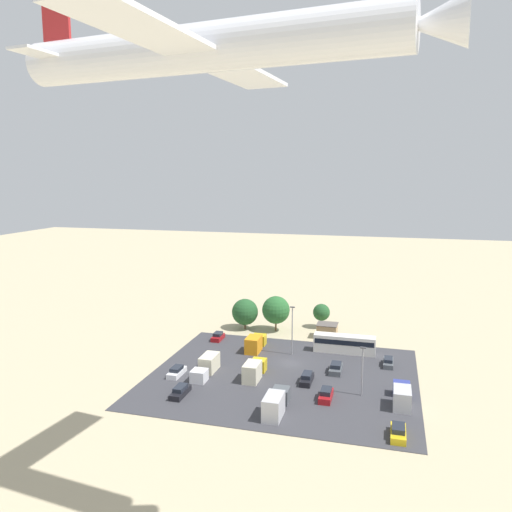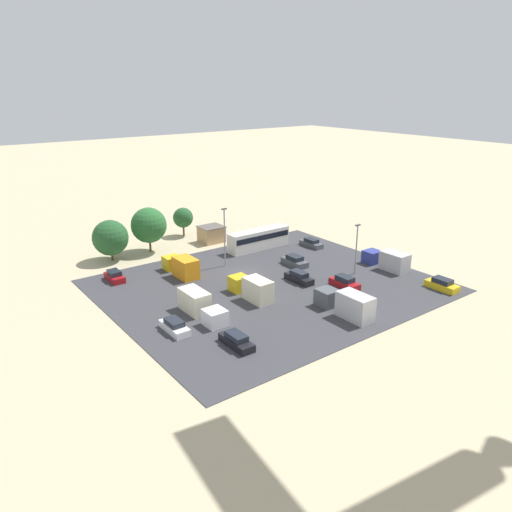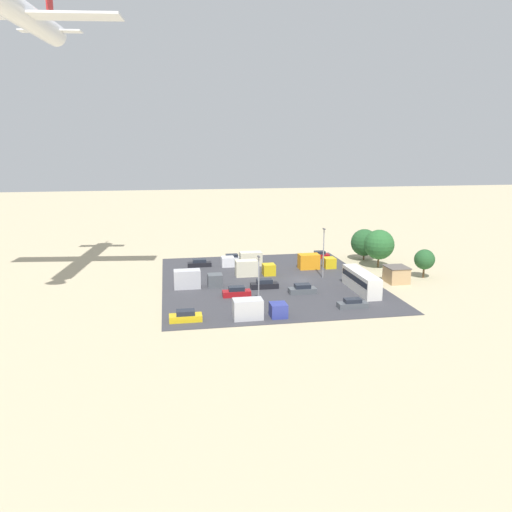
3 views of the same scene
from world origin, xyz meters
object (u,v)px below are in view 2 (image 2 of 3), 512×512
object	(u,v)px
parked_truck_2	(200,305)
parked_car_5	(442,285)
parked_truck_4	(182,266)
parked_car_0	(174,326)
parked_truck_1	(388,260)
parked_truck_0	(347,304)
parked_car_1	(299,277)
parked_car_3	(115,276)
parked_car_2	(345,283)
bus	(259,239)
parked_car_6	(295,261)
parked_car_7	(311,243)
parked_truck_3	(252,288)
shed_building	(211,234)
parked_car_4	(237,341)

from	to	relation	value
parked_truck_2	parked_car_5	bearing A→B (deg)	157.11
parked_truck_4	parked_car_0	bearing A→B (deg)	-121.67
parked_truck_1	parked_truck_0	bearing A→B (deg)	-156.16
parked_car_0	parked_car_1	distance (m)	21.94
parked_car_0	parked_car_3	size ratio (longest dim) A/B	1.13
parked_car_2	parked_car_3	distance (m)	33.29
bus	parked_car_6	distance (m)	10.18
parked_car_5	parked_truck_4	xyz separation A→B (m)	(26.45, -26.73, 0.70)
parked_car_7	parked_truck_2	size ratio (longest dim) A/B	0.55
parked_truck_2	parked_truck_0	bearing A→B (deg)	143.27
parked_car_5	parked_car_3	bearing A→B (deg)	-40.80
parked_truck_3	parked_truck_0	bearing A→B (deg)	-60.72
parked_car_3	parked_car_5	world-z (taller)	parked_car_5
parked_truck_2	parked_truck_1	bearing A→B (deg)	174.23
parked_car_5	parked_truck_3	distance (m)	26.73
shed_building	parked_car_2	xyz separation A→B (m)	(-3.57, 29.61, -0.71)
bus	parked_truck_4	distance (m)	17.10
parked_truck_0	parked_truck_2	world-z (taller)	parked_truck_0
parked_car_6	parked_car_7	world-z (taller)	parked_car_6
parked_car_4	parked_truck_2	size ratio (longest dim) A/B	0.58
parked_car_0	parked_car_5	bearing A→B (deg)	-17.39
parked_car_6	parked_truck_4	bearing A→B (deg)	-23.24
parked_truck_1	parked_car_0	bearing A→B (deg)	178.02
parked_car_3	parked_truck_0	size ratio (longest dim) A/B	0.49
parked_car_4	parked_car_6	size ratio (longest dim) A/B	1.05
parked_car_0	parked_truck_1	world-z (taller)	parked_truck_1
parked_car_0	parked_car_7	bearing A→B (deg)	21.98
parked_truck_0	parked_truck_3	distance (m)	12.84
shed_building	parked_truck_2	xyz separation A→B (m)	(17.36, 25.06, -0.12)
parked_truck_4	parked_car_2	bearing A→B (deg)	-48.38
parked_car_2	parked_truck_1	bearing A→B (deg)	-173.13
parked_car_2	parked_car_4	bearing A→B (deg)	11.84
parked_car_3	parked_car_6	bearing A→B (deg)	-23.27
bus	parked_truck_3	distance (m)	21.08
parked_car_1	parked_car_5	xyz separation A→B (m)	(-14.23, 14.07, -0.01)
parked_car_2	parked_car_5	xyz separation A→B (m)	(-10.42, 8.68, -0.02)
parked_truck_4	parked_truck_2	bearing A→B (deg)	-109.95
parked_car_1	parked_car_6	world-z (taller)	parked_car_1
parked_car_3	parked_truck_3	bearing A→B (deg)	-53.93
parked_truck_3	parked_truck_4	world-z (taller)	parked_truck_3
bus	parked_car_3	size ratio (longest dim) A/B	2.86
parked_car_3	parked_car_0	bearing A→B (deg)	-91.54
parked_car_4	parked_truck_1	size ratio (longest dim) A/B	0.62
parked_car_5	parked_truck_3	world-z (taller)	parked_truck_3
parked_car_5	parked_truck_1	world-z (taller)	parked_truck_1
parked_car_6	bus	bearing A→B (deg)	-92.85
parked_car_1	parked_truck_4	size ratio (longest dim) A/B	0.64
bus	parked_truck_1	bearing A→B (deg)	27.27
parked_car_6	parked_truck_1	distance (m)	14.48
parked_car_1	parked_truck_0	xyz separation A→B (m)	(2.53, 11.72, 0.79)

